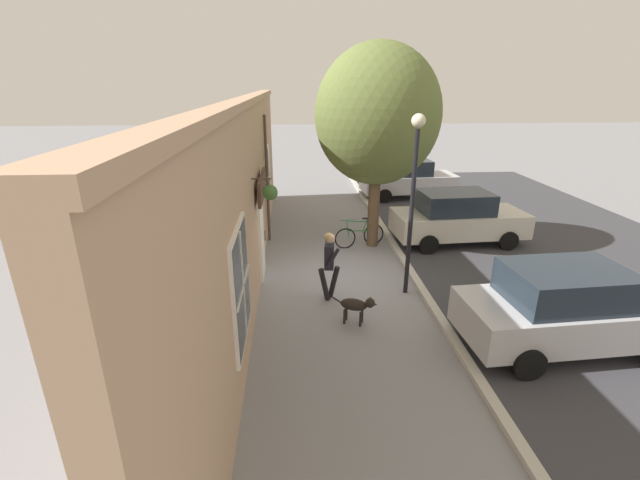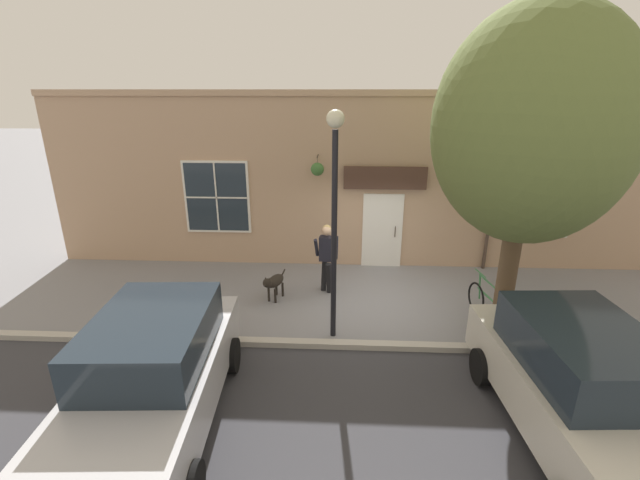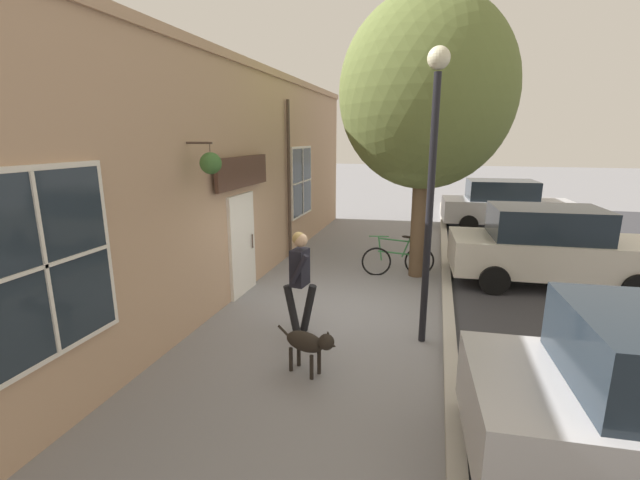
% 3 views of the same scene
% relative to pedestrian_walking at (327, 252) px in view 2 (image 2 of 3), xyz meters
% --- Properties ---
extents(ground_plane, '(90.00, 90.00, 0.00)m').
position_rel_pedestrian_walking_xyz_m(ground_plane, '(0.43, 1.24, -1.05)').
color(ground_plane, gray).
extents(storefront_facade, '(0.95, 18.00, 4.77)m').
position_rel_pedestrian_walking_xyz_m(storefront_facade, '(-1.91, 1.25, 1.33)').
color(storefront_facade, tan).
rests_on(storefront_facade, ground_plane).
extents(pedestrian_walking, '(0.56, 0.59, 1.74)m').
position_rel_pedestrian_walking_xyz_m(pedestrian_walking, '(0.00, 0.00, 0.00)').
color(pedestrian_walking, black).
rests_on(pedestrian_walking, ground_plane).
extents(dog_on_leash, '(0.97, 0.49, 0.71)m').
position_rel_pedestrian_walking_xyz_m(dog_on_leash, '(0.51, -1.22, -0.59)').
color(dog_on_leash, black).
rests_on(dog_on_leash, ground_plane).
extents(street_tree_by_curb, '(3.79, 3.41, 6.25)m').
position_rel_pedestrian_walking_xyz_m(street_tree_by_curb, '(1.77, 3.68, 3.03)').
color(street_tree_by_curb, brown).
rests_on(street_tree_by_curb, ground_plane).
extents(leaning_bicycle, '(1.69, 0.49, 1.00)m').
position_rel_pedestrian_walking_xyz_m(leaning_bicycle, '(1.30, 3.57, -0.67)').
color(leaning_bicycle, black).
rests_on(leaning_bicycle, ground_plane).
extents(parked_car_nearest_curb, '(4.40, 2.13, 1.75)m').
position_rel_pedestrian_walking_xyz_m(parked_car_nearest_curb, '(4.58, -2.35, -0.17)').
color(parked_car_nearest_curb, '#B7B7BC').
rests_on(parked_car_nearest_curb, ground_plane).
extents(parked_car_mid_block, '(4.40, 2.13, 1.75)m').
position_rel_pedestrian_walking_xyz_m(parked_car_mid_block, '(4.59, 3.71, -0.17)').
color(parked_car_mid_block, beige).
rests_on(parked_car_mid_block, ground_plane).
extents(street_lamp, '(0.32, 0.32, 4.45)m').
position_rel_pedestrian_walking_xyz_m(street_lamp, '(2.00, 0.21, 1.89)').
color(street_lamp, black).
rests_on(street_lamp, ground_plane).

